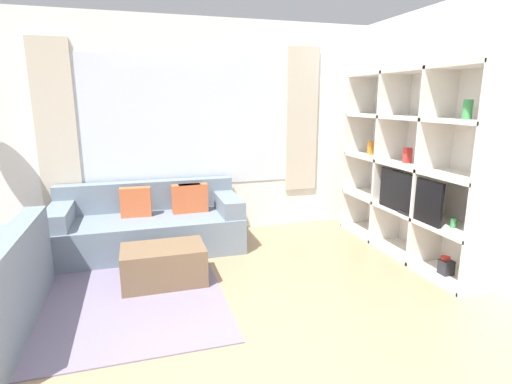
% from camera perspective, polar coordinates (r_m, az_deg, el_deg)
% --- Properties ---
extents(wall_back, '(6.10, 0.11, 2.70)m').
position_cam_1_polar(wall_back, '(5.17, -9.57, 8.82)').
color(wall_back, white).
rests_on(wall_back, ground_plane).
extents(wall_right, '(0.07, 4.49, 2.70)m').
position_cam_1_polar(wall_right, '(4.66, 25.78, 7.19)').
color(wall_right, white).
rests_on(wall_right, ground_plane).
extents(area_rug, '(2.14, 2.32, 0.01)m').
position_cam_1_polar(area_rug, '(4.05, -21.37, -12.99)').
color(area_rug, slate).
rests_on(area_rug, ground_plane).
extents(shelving_unit, '(0.43, 2.20, 2.04)m').
position_cam_1_polar(shelving_unit, '(4.73, 21.52, 3.42)').
color(shelving_unit, silver).
rests_on(shelving_unit, ground_plane).
extents(couch_main, '(2.09, 0.90, 0.76)m').
position_cam_1_polar(couch_main, '(4.84, -14.85, -4.60)').
color(couch_main, slate).
rests_on(couch_main, ground_plane).
extents(ottoman, '(0.77, 0.48, 0.37)m').
position_cam_1_polar(ottoman, '(3.96, -13.03, -10.13)').
color(ottoman, brown).
rests_on(ottoman, ground_plane).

